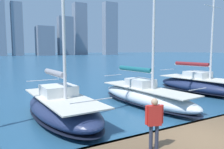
# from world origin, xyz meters

# --- Properties ---
(dock_pier) EXTENTS (28.00, 2.80, 0.60)m
(dock_pier) POSITION_xyz_m (-0.00, -0.10, 0.54)
(dock_pier) COLOR brown
(dock_pier) RESTS_ON ground
(sailboat_maroon) EXTENTS (3.94, 8.76, 11.07)m
(sailboat_maroon) POSITION_xyz_m (-9.47, -7.36, 0.72)
(sailboat_maroon) COLOR navy
(sailboat_maroon) RESTS_ON ground
(sailboat_teal) EXTENTS (2.88, 8.66, 12.32)m
(sailboat_teal) POSITION_xyz_m (-2.60, -6.50, 0.71)
(sailboat_teal) COLOR silver
(sailboat_teal) RESTS_ON ground
(sailboat_grey) EXTENTS (3.21, 7.77, 11.37)m
(sailboat_grey) POSITION_xyz_m (3.15, -6.30, 0.71)
(sailboat_grey) COLOR navy
(sailboat_grey) RESTS_ON ground
(person_red_shirt) EXTENTS (0.57, 0.30, 1.62)m
(person_red_shirt) POSITION_xyz_m (2.06, -0.17, 1.57)
(person_red_shirt) COLOR #2D3347
(person_red_shirt) RESTS_ON dock_pier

